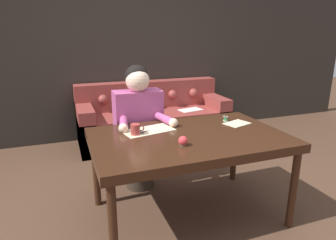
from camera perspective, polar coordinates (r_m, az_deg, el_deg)
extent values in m
plane|color=#4C3323|center=(2.74, 3.61, -17.33)|extent=(16.00, 16.00, 0.00)
cube|color=#2D2823|center=(4.42, -8.09, 13.50)|extent=(8.00, 0.06, 2.60)
cube|color=#381E11|center=(2.41, 4.12, -3.70)|extent=(1.54, 0.98, 0.07)
cylinder|color=#381E11|center=(2.04, -10.43, -19.73)|extent=(0.06, 0.06, 0.66)
cylinder|color=#381E11|center=(2.61, 22.75, -12.13)|extent=(0.06, 0.06, 0.66)
cylinder|color=#381E11|center=(2.77, -13.56, -9.52)|extent=(0.06, 0.06, 0.66)
cylinder|color=#381E11|center=(3.22, 12.52, -5.69)|extent=(0.06, 0.06, 0.66)
cube|color=brown|center=(4.28, -2.67, -1.21)|extent=(2.08, 0.76, 0.44)
cube|color=brown|center=(4.42, -3.80, 4.92)|extent=(2.08, 0.22, 0.39)
cube|color=brown|center=(4.09, -15.39, -1.49)|extent=(0.20, 0.76, 0.60)
cube|color=brown|center=(4.61, 8.56, 0.98)|extent=(0.20, 0.76, 0.60)
sphere|color=brown|center=(4.16, -12.24, 3.83)|extent=(0.13, 0.13, 0.13)
sphere|color=brown|center=(4.22, -7.70, 4.23)|extent=(0.13, 0.13, 0.13)
sphere|color=brown|center=(4.30, -3.31, 4.59)|extent=(0.13, 0.13, 0.13)
sphere|color=brown|center=(4.41, 0.90, 4.91)|extent=(0.13, 0.13, 0.13)
sphere|color=brown|center=(4.54, 4.89, 5.19)|extent=(0.13, 0.13, 0.13)
cube|color=white|center=(4.31, 4.28, 1.96)|extent=(0.36, 0.25, 0.00)
cylinder|color=#33281E|center=(3.06, -5.45, -8.67)|extent=(0.28, 0.28, 0.45)
cube|color=#B24C84|center=(2.89, -5.72, 0.26)|extent=(0.45, 0.22, 0.55)
sphere|color=beige|center=(2.79, -5.83, 7.51)|extent=(0.22, 0.22, 0.22)
sphere|color=black|center=(2.81, -6.00, 8.16)|extent=(0.23, 0.23, 0.23)
cylinder|color=#B24C84|center=(2.61, -8.48, -0.66)|extent=(0.13, 0.27, 0.07)
sphere|color=beige|center=(2.48, -8.52, -1.56)|extent=(0.08, 0.08, 0.08)
cylinder|color=#B24C84|center=(2.71, -0.52, 0.16)|extent=(0.13, 0.27, 0.07)
sphere|color=beige|center=(2.60, 1.05, -0.54)|extent=(0.08, 0.08, 0.08)
cube|color=beige|center=(2.51, -3.78, -1.99)|extent=(0.46, 0.30, 0.00)
cube|color=beige|center=(2.76, 12.99, -0.63)|extent=(0.26, 0.22, 0.00)
cube|color=silver|center=(2.54, -2.89, -1.76)|extent=(0.11, 0.07, 0.00)
cube|color=black|center=(2.47, -4.46, -2.32)|extent=(0.07, 0.05, 0.00)
torus|color=black|center=(2.44, -5.11, -2.54)|extent=(0.04, 0.04, 0.01)
cube|color=silver|center=(2.52, -2.60, -1.88)|extent=(0.12, 0.03, 0.00)
cube|color=black|center=(2.48, -4.65, -2.23)|extent=(0.08, 0.02, 0.00)
torus|color=black|center=(2.47, -5.48, -2.38)|extent=(0.04, 0.04, 0.01)
cylinder|color=silver|center=(2.50, -3.83, -2.09)|extent=(0.01, 0.01, 0.01)
cylinder|color=#9E3833|center=(2.41, -6.24, -1.82)|extent=(0.08, 0.08, 0.09)
torus|color=#9E3833|center=(2.42, -5.09, -1.59)|extent=(0.05, 0.01, 0.05)
cylinder|color=#338C4C|center=(2.82, 10.91, 0.26)|extent=(0.03, 0.03, 0.04)
cylinder|color=beige|center=(2.81, 10.93, 0.66)|extent=(0.04, 0.04, 0.00)
cylinder|color=beige|center=(2.82, 10.89, -0.14)|extent=(0.04, 0.04, 0.00)
cylinder|color=#4C3828|center=(2.19, 2.86, -4.72)|extent=(0.06, 0.06, 0.01)
sphere|color=red|center=(2.18, 2.87, -3.97)|extent=(0.07, 0.07, 0.07)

